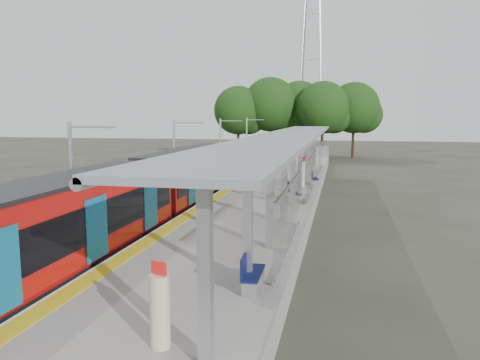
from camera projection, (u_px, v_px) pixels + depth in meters
name	position (u px, v px, depth m)	size (l,w,h in m)	color
ground	(151.00, 350.00, 11.34)	(200.00, 200.00, 0.00)	#474438
trackbed	(206.00, 198.00, 31.64)	(3.00, 70.00, 0.24)	#59544C
platform	(271.00, 195.00, 30.64)	(6.00, 50.00, 1.00)	gray
tactile_strip	(234.00, 186.00, 31.11)	(0.60, 50.00, 0.02)	gold
end_fence	(303.00, 151.00, 54.65)	(6.00, 0.10, 1.20)	#9EA0A5
train	(146.00, 193.00, 21.94)	(2.74, 27.60, 3.62)	black
canopy	(290.00, 142.00, 26.11)	(3.27, 38.00, 3.66)	#9EA0A5
pylon	(312.00, 37.00, 79.65)	(8.00, 4.00, 38.00)	#9EA0A5
tree_cluster	(297.00, 107.00, 62.42)	(21.72, 10.54, 10.78)	#382316
catenary_masts	(176.00, 158.00, 30.65)	(2.08, 48.16, 5.40)	#9EA0A5
bench_near	(250.00, 270.00, 12.57)	(0.49, 1.51, 1.03)	#101850
bench_mid	(293.00, 191.00, 25.73)	(0.92, 1.49, 0.97)	#101850
bench_far	(314.00, 177.00, 31.71)	(0.64, 1.45, 0.96)	#101850
info_pillar_near	(160.00, 311.00, 9.36)	(0.40, 0.40, 1.79)	beige
info_pillar_far	(302.00, 174.00, 30.74)	(0.45, 0.45, 1.98)	beige
litter_bin	(285.00, 180.00, 31.12)	(0.39, 0.39, 0.80)	#9EA0A5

